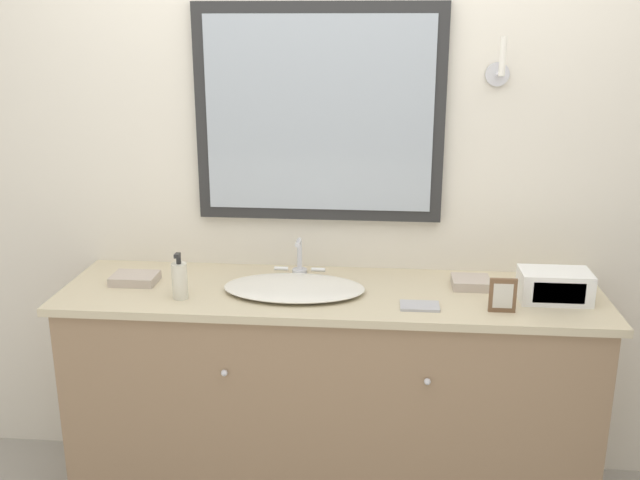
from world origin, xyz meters
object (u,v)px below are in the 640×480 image
(picture_frame, at_px, (503,295))
(soap_bottle, at_px, (180,280))
(sink_basin, at_px, (294,287))
(appliance_box, at_px, (555,286))

(picture_frame, bearing_deg, soap_bottle, 178.56)
(sink_basin, distance_m, picture_frame, 0.77)
(appliance_box, relative_size, picture_frame, 2.03)
(appliance_box, xyz_separation_m, picture_frame, (-0.21, -0.13, 0.01))
(appliance_box, distance_m, picture_frame, 0.24)
(sink_basin, relative_size, soap_bottle, 3.03)
(soap_bottle, relative_size, appliance_box, 0.70)
(sink_basin, xyz_separation_m, picture_frame, (0.75, -0.14, 0.04))
(sink_basin, bearing_deg, picture_frame, -10.25)
(sink_basin, distance_m, soap_bottle, 0.43)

